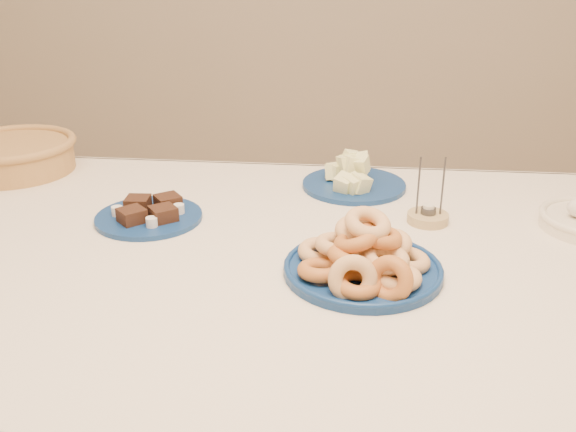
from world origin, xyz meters
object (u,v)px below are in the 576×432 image
object	(u,v)px
donut_platter	(364,259)
melon_plate	(352,177)
wicker_basket	(13,154)
candle_holder	(428,216)
dining_table	(291,299)
brownie_plate	(149,214)

from	to	relation	value
donut_platter	melon_plate	xyz separation A→B (m)	(-0.03, 0.46, -0.01)
wicker_basket	candle_holder	bearing A→B (deg)	-12.35
candle_holder	dining_table	bearing A→B (deg)	-147.54
dining_table	candle_holder	bearing A→B (deg)	32.46
brownie_plate	wicker_basket	bearing A→B (deg)	148.23
candle_holder	wicker_basket	bearing A→B (deg)	167.65
dining_table	candle_holder	world-z (taller)	candle_holder
dining_table	donut_platter	world-z (taller)	donut_platter
melon_plate	donut_platter	bearing A→B (deg)	-86.73
donut_platter	brownie_plate	size ratio (longest dim) A/B	0.99
donut_platter	brownie_plate	bearing A→B (deg)	155.70
wicker_basket	candle_holder	size ratio (longest dim) A/B	2.64
melon_plate	brownie_plate	xyz separation A→B (m)	(-0.44, -0.25, -0.01)
dining_table	wicker_basket	world-z (taller)	wicker_basket
candle_holder	brownie_plate	bearing A→B (deg)	-175.30
wicker_basket	donut_platter	bearing A→B (deg)	-28.13
donut_platter	wicker_basket	bearing A→B (deg)	151.87
donut_platter	melon_plate	bearing A→B (deg)	93.27
dining_table	donut_platter	xyz separation A→B (m)	(0.14, -0.08, 0.14)
dining_table	donut_platter	distance (m)	0.22
donut_platter	brownie_plate	distance (m)	0.52
melon_plate	brownie_plate	world-z (taller)	melon_plate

